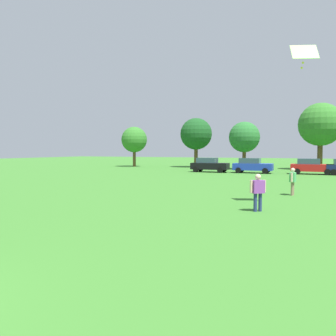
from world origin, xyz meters
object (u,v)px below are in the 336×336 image
adult_bystander (258,189)px  tree_center (244,137)px  bystander_midfield (293,179)px  tree_left (196,134)px  parked_car_black_0 (209,165)px  tree_far_left (134,140)px  parked_car_red_2 (311,166)px  kite (304,53)px  tree_right (321,125)px  parked_car_blue_1 (252,165)px

adult_bystander → tree_center: 31.92m
bystander_midfield → tree_left: bearing=-144.0°
parked_car_black_0 → tree_far_left: bearing=151.1°
tree_far_left → tree_left: size_ratio=0.84×
adult_bystander → parked_car_red_2: size_ratio=0.37×
parked_car_black_0 → parked_car_red_2: (11.05, 0.94, 0.00)m
kite → tree_right: (0.95, 32.21, -1.01)m
parked_car_black_0 → kite: bearing=-63.7°
adult_bystander → tree_far_left: (-23.87, 31.97, 3.24)m
adult_bystander → tree_far_left: size_ratio=0.26×
adult_bystander → tree_center: bearing=-118.2°
kite → tree_left: 35.82m
parked_car_blue_1 → bystander_midfield: bearing=-73.4°
parked_car_red_2 → tree_right: 10.43m
parked_car_blue_1 → tree_left: tree_left is taller
parked_car_black_0 → tree_center: 8.33m
bystander_midfield → tree_center: tree_center is taller
bystander_midfield → tree_right: 28.41m
bystander_midfield → parked_car_blue_1: parked_car_blue_1 is taller
parked_car_black_0 → parked_car_red_2: size_ratio=1.00×
kite → parked_car_black_0: kite is taller
tree_left → parked_car_blue_1: bearing=-43.7°
parked_car_blue_1 → tree_center: (-2.22, 6.75, 3.43)m
adult_bystander → parked_car_blue_1: (-4.42, 24.29, -0.09)m
bystander_midfield → parked_car_red_2: (0.72, 18.83, -0.08)m
adult_bystander → tree_far_left: 40.03m
parked_car_blue_1 → kite: bearing=-74.9°
adult_bystander → tree_right: bearing=-134.7°
adult_bystander → bystander_midfield: adult_bystander is taller
adult_bystander → parked_car_black_0: 25.69m
parked_car_blue_1 → parked_car_red_2: 6.17m
tree_center → kite: bearing=-74.2°
bystander_midfield → parked_car_red_2: bearing=-175.2°
parked_car_black_0 → tree_center: tree_center is taller
tree_far_left → adult_bystander: bearing=-53.3°
bystander_midfield → tree_right: bearing=-176.3°
bystander_midfield → tree_left: tree_left is taller
bystander_midfield → kite: kite is taller
bystander_midfield → parked_car_black_0: 20.66m
adult_bystander → tree_left: tree_left is taller
parked_car_red_2 → tree_left: size_ratio=0.59×
parked_car_red_2 → tree_right: (0.87, 9.10, 5.01)m
tree_left → tree_far_left: bearing=-169.3°
adult_bystander → parked_car_black_0: bearing=-109.0°
parked_car_black_0 → tree_right: size_ratio=0.49×
tree_far_left → tree_left: 9.72m
parked_car_black_0 → parked_car_blue_1: size_ratio=1.00×
bystander_midfield → kite: bearing=15.4°
parked_car_blue_1 → parked_car_red_2: (6.15, 0.59, 0.00)m
kite → tree_right: 32.24m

